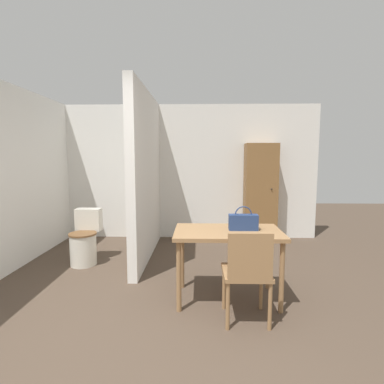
# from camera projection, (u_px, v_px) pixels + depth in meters

# --- Properties ---
(ground_plane) EXTENTS (16.00, 16.00, 0.00)m
(ground_plane) POSITION_uv_depth(u_px,v_px,m) (144.00, 369.00, 2.17)
(ground_plane) COLOR #4C3D30
(wall_back) EXTENTS (5.19, 0.12, 2.50)m
(wall_back) POSITION_uv_depth(u_px,v_px,m) (179.00, 172.00, 5.68)
(wall_back) COLOR white
(wall_back) RESTS_ON ground_plane
(wall_left) EXTENTS (0.12, 4.62, 2.50)m
(wall_left) POSITION_uv_depth(u_px,v_px,m) (3.00, 179.00, 3.88)
(wall_left) COLOR white
(wall_left) RESTS_ON ground_plane
(partition_wall) EXTENTS (0.12, 2.15, 2.50)m
(partition_wall) POSITION_uv_depth(u_px,v_px,m) (146.00, 176.00, 4.56)
(partition_wall) COLOR white
(partition_wall) RESTS_ON ground_plane
(dining_table) EXTENTS (1.13, 0.67, 0.76)m
(dining_table) POSITION_uv_depth(u_px,v_px,m) (228.00, 239.00, 3.18)
(dining_table) COLOR #997047
(dining_table) RESTS_ON ground_plane
(wooden_chair) EXTENTS (0.44, 0.44, 0.88)m
(wooden_chair) POSITION_uv_depth(u_px,v_px,m) (247.00, 271.00, 2.72)
(wooden_chair) COLOR #997047
(wooden_chair) RESTS_ON ground_plane
(toilet) EXTENTS (0.39, 0.53, 0.77)m
(toilet) POSITION_uv_depth(u_px,v_px,m) (85.00, 241.00, 4.31)
(toilet) COLOR silver
(toilet) RESTS_ON ground_plane
(handbag) EXTENTS (0.31, 0.11, 0.26)m
(handbag) POSITION_uv_depth(u_px,v_px,m) (243.00, 222.00, 3.18)
(handbag) COLOR navy
(handbag) RESTS_ON dining_table
(wooden_cabinet) EXTENTS (0.57, 0.38, 1.78)m
(wooden_cabinet) POSITION_uv_depth(u_px,v_px,m) (260.00, 193.00, 5.43)
(wooden_cabinet) COLOR brown
(wooden_cabinet) RESTS_ON ground_plane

